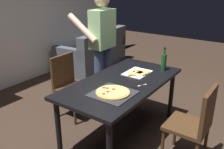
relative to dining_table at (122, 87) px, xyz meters
name	(u,v)px	position (x,y,z in m)	size (l,w,h in m)	color
ground_plane	(121,134)	(0.00, 0.00, -0.67)	(12.00, 12.00, 0.00)	#38281E
dining_table	(122,87)	(0.00, 0.00, 0.00)	(1.66, 0.85, 0.75)	black
chair_near_camera	(196,122)	(0.00, -0.91, -0.16)	(0.42, 0.42, 0.90)	#472D19
chair_far_side	(69,82)	(0.00, 0.91, -0.16)	(0.42, 0.42, 0.90)	#472D19
couch	(94,54)	(1.91, 1.99, -0.37)	(1.77, 0.99, 0.85)	#4C515B
person_serving_pizza	(102,44)	(0.51, 0.69, 0.33)	(0.55, 0.54, 1.75)	#38476B
pepperoni_pizza_on_tray	(113,93)	(-0.36, -0.11, 0.09)	(0.43, 0.43, 0.04)	#2D2D33
pizza_slices_on_towel	(138,73)	(0.32, -0.03, 0.09)	(0.36, 0.29, 0.03)	white
wine_bottle	(164,62)	(0.64, -0.24, 0.20)	(0.07, 0.07, 0.32)	#194723
kitchen_scissors	(137,86)	(-0.05, -0.23, 0.08)	(0.20, 0.13, 0.01)	silver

